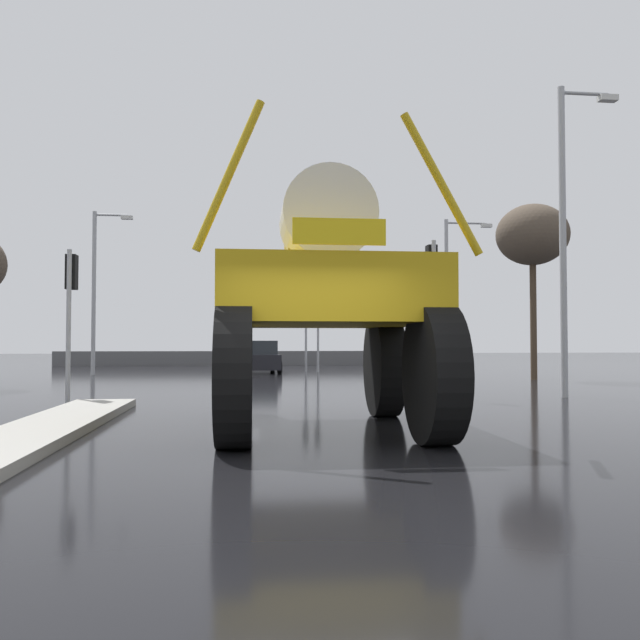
{
  "coord_description": "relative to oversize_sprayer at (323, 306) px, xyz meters",
  "views": [
    {
      "loc": [
        -0.9,
        -7.18,
        1.45
      ],
      "look_at": [
        0.56,
        5.67,
        1.89
      ],
      "focal_mm": 36.65,
      "sensor_mm": 36.0,
      "label": 1
    }
  ],
  "objects": [
    {
      "name": "traffic_signal_far_left",
      "position": [
        1.63,
        20.87,
        0.57
      ],
      "size": [
        0.24,
        0.55,
        3.61
      ],
      "color": "#A8AAAF",
      "rests_on": "ground"
    },
    {
      "name": "bare_tree_right",
      "position": [
        9.73,
        13.17,
        3.49
      ],
      "size": [
        2.77,
        2.77,
        6.78
      ],
      "color": "#473828",
      "rests_on": "ground"
    },
    {
      "name": "sedan_ahead",
      "position": [
        -0.67,
        20.55,
        -1.35
      ],
      "size": [
        2.14,
        4.22,
        1.52
      ],
      "rotation": [
        0.0,
        0.0,
        1.65
      ],
      "color": "black",
      "rests_on": "ground"
    },
    {
      "name": "traffic_signal_near_left",
      "position": [
        -5.45,
        5.39,
        0.61
      ],
      "size": [
        0.24,
        0.54,
        3.66
      ],
      "color": "#A8AAAF",
      "rests_on": "ground"
    },
    {
      "name": "streetlight_far_left",
      "position": [
        -7.84,
        18.97,
        2.0
      ],
      "size": [
        1.74,
        0.24,
        7.27
      ],
      "color": "#A8AAAF",
      "rests_on": "ground"
    },
    {
      "name": "traffic_signal_near_right",
      "position": [
        3.46,
        5.39,
        0.89
      ],
      "size": [
        0.24,
        0.54,
        4.04
      ],
      "color": "#A8AAAF",
      "rests_on": "ground"
    },
    {
      "name": "traffic_signal_far_right",
      "position": [
        2.22,
        20.87,
        0.64
      ],
      "size": [
        0.24,
        0.55,
        3.7
      ],
      "color": "#A8AAAF",
      "rests_on": "ground"
    },
    {
      "name": "oversize_sprayer",
      "position": [
        0.0,
        0.0,
        0.0
      ],
      "size": [
        4.07,
        5.63,
        4.79
      ],
      "rotation": [
        0.0,
        0.0,
        1.56
      ],
      "color": "black",
      "rests_on": "ground"
    },
    {
      "name": "streetlight_near_right",
      "position": [
        7.18,
        5.54,
        2.5
      ],
      "size": [
        1.66,
        0.24,
        8.26
      ],
      "color": "#A8AAAF",
      "rests_on": "ground"
    },
    {
      "name": "median_island",
      "position": [
        -4.43,
        -0.64,
        -1.98
      ],
      "size": [
        1.31,
        10.47,
        0.15
      ],
      "primitive_type": "cube",
      "color": "#9E9B93",
      "rests_on": "ground"
    },
    {
      "name": "roadside_barrier",
      "position": [
        -0.37,
        29.79,
        -1.61
      ],
      "size": [
        24.77,
        0.24,
        0.9
      ],
      "primitive_type": "cube",
      "color": "#59595B",
      "rests_on": "ground"
    },
    {
      "name": "streetlight_far_right",
      "position": [
        8.26,
        18.75,
        2.03
      ],
      "size": [
        2.29,
        0.24,
        7.21
      ],
      "color": "#A8AAAF",
      "rests_on": "ground"
    },
    {
      "name": "ground_plane",
      "position": [
        -0.37,
        14.37,
        -2.06
      ],
      "size": [
        120.0,
        120.0,
        0.0
      ],
      "primitive_type": "plane",
      "color": "black"
    }
  ]
}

